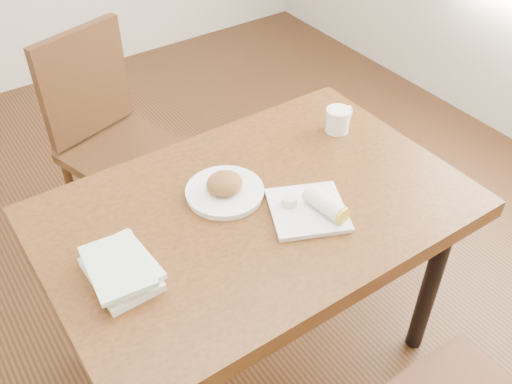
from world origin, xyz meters
TOP-DOWN VIEW (x-y plane):
  - ground at (0.00, 0.00)m, footprint 4.00×5.00m
  - table at (0.00, 0.00)m, footprint 1.25×0.82m
  - chair_far at (-0.11, 0.90)m, footprint 0.52×0.52m
  - plate_scone at (-0.05, 0.09)m, footprint 0.24×0.24m
  - coffee_mug at (0.46, 0.16)m, footprint 0.12×0.08m
  - plate_burrito at (0.11, -0.13)m, footprint 0.29×0.29m
  - book_stack at (-0.45, -0.03)m, footprint 0.18×0.23m

SIDE VIEW (x-z plane):
  - ground at x=0.00m, z-range -0.01..0.00m
  - chair_far at x=-0.11m, z-range 0.07..1.03m
  - table at x=0.00m, z-range 0.29..1.04m
  - plate_burrito at x=0.11m, z-range 0.74..0.81m
  - plate_scone at x=-0.05m, z-range 0.74..0.81m
  - book_stack at x=-0.45m, z-range 0.75..0.81m
  - coffee_mug at x=0.46m, z-range 0.75..0.84m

